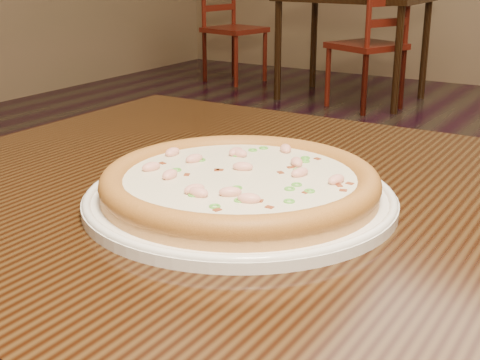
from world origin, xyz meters
The scene contains 6 objects.
hero_table centered at (0.26, -0.53, 0.65)m, with size 1.20×0.80×0.75m.
plate centered at (0.14, -0.58, 0.76)m, with size 0.35×0.35×0.02m.
pizza centered at (0.14, -0.58, 0.78)m, with size 0.32×0.32×0.03m.
bg_table_left centered at (-1.37, 3.44, 0.65)m, with size 1.00×0.70×0.75m.
chair_a centered at (-2.55, 3.63, 0.44)m, with size 0.49×0.49×0.95m.
chair_b centered at (-1.12, 3.19, 0.44)m, with size 0.55×0.55×0.95m.
Camera 1 is at (0.51, -1.18, 1.02)m, focal length 50.00 mm.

